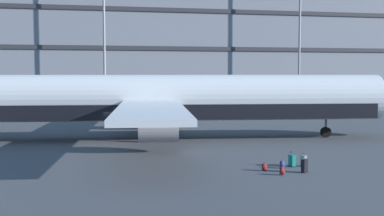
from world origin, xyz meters
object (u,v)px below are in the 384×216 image
Objects in this scene: backpack_purple at (282,171)px; backpack_upright at (283,164)px; airliner at (158,100)px; suitcase_small at (304,165)px; backpack_black at (265,167)px; suitcase_silver at (304,160)px; suitcase_navy at (292,160)px.

backpack_purple reaches higher than backpack_upright.
backpack_purple is at bearing -72.72° from airliner.
suitcase_small is 1.91× the size of backpack_black.
suitcase_small reaches higher than backpack_black.
backpack_purple is (4.82, -15.49, -3.06)m from airliner.
airliner reaches higher than backpack_upright.
suitcase_silver is (7.03, -13.38, -2.94)m from airliner.
suitcase_silver is at bearing 43.56° from backpack_purple.
backpack_upright is at bearing -67.89° from airliner.
backpack_upright is (-0.73, 1.41, -0.18)m from suitcase_small.
suitcase_silver is 1.49× the size of backpack_upright.
backpack_upright is (1.30, 0.50, 0.01)m from backpack_black.
backpack_upright is (-0.75, -0.37, -0.15)m from suitcase_navy.
backpack_black is (-2.06, -0.86, -0.16)m from suitcase_navy.
airliner reaches higher than backpack_purple.
suitcase_small is at bearing -113.17° from suitcase_silver.
suitcase_silver is at bearing 12.02° from backpack_upright.
suitcase_navy is 2.24m from backpack_black.
airliner is 45.71× the size of suitcase_small.
backpack_upright is at bearing -167.98° from suitcase_silver.
airliner is at bearing 112.61° from suitcase_small.
backpack_black is (-2.03, 0.91, -0.19)m from suitcase_small.
backpack_purple is at bearing -112.64° from backpack_upright.
airliner is 15.10m from backpack_upright.
backpack_black is (-2.77, -0.81, -0.14)m from suitcase_silver.
backpack_purple is (-1.50, -2.16, -0.15)m from suitcase_navy.
airliner is 87.22× the size of backpack_black.
suitcase_small is at bearing -24.21° from backpack_black.
suitcase_small is 1.77× the size of backpack_purple.
suitcase_silver is 1.44× the size of backpack_purple.
suitcase_silver reaches higher than backpack_black.
suitcase_small is 1.87m from suitcase_silver.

